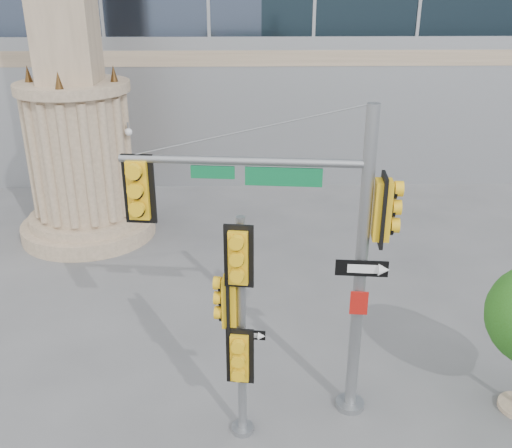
{
  "coord_description": "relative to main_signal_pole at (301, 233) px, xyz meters",
  "views": [
    {
      "loc": [
        -0.85,
        -8.92,
        7.89
      ],
      "look_at": [
        -0.54,
        2.0,
        3.26
      ],
      "focal_mm": 40.0,
      "sensor_mm": 36.0,
      "label": 1
    }
  ],
  "objects": [
    {
      "name": "secondary_signal_pole",
      "position": [
        -1.13,
        -0.83,
        -1.19
      ],
      "size": [
        0.77,
        0.64,
        4.43
      ],
      "rotation": [
        0.0,
        0.0,
        -0.15
      ],
      "color": "slate",
      "rests_on": "ground"
    },
    {
      "name": "main_signal_pole",
      "position": [
        0.0,
        0.0,
        0.0
      ],
      "size": [
        4.72,
        0.95,
        6.11
      ],
      "rotation": [
        0.0,
        0.0,
        -0.11
      ],
      "color": "slate",
      "rests_on": "ground"
    },
    {
      "name": "monument",
      "position": [
        -6.21,
        8.69,
        1.73
      ],
      "size": [
        4.4,
        4.4,
        16.6
      ],
      "color": "gray",
      "rests_on": "ground"
    },
    {
      "name": "ground",
      "position": [
        -0.21,
        -0.31,
        -3.79
      ],
      "size": [
        120.0,
        120.0,
        0.0
      ],
      "primitive_type": "plane",
      "color": "#545456",
      "rests_on": "ground"
    }
  ]
}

